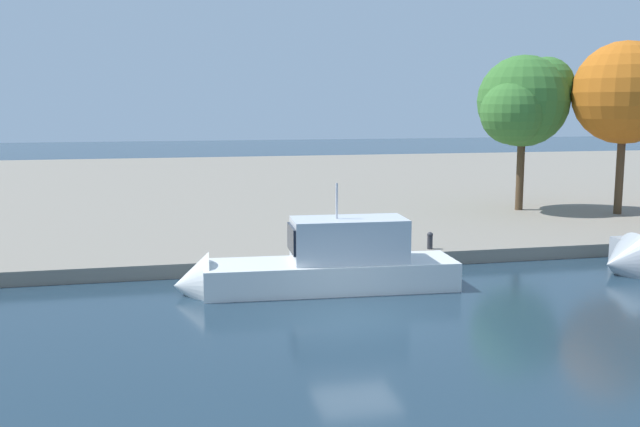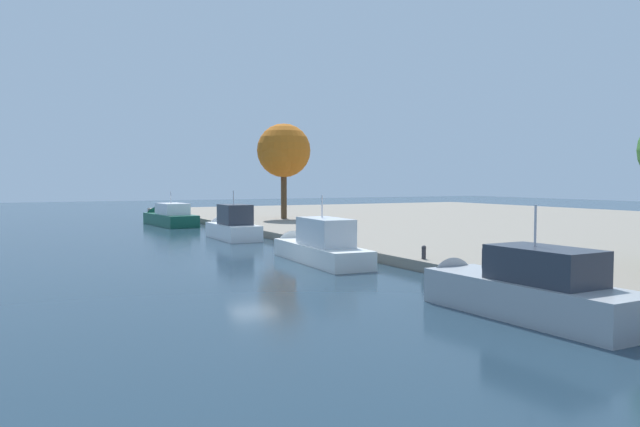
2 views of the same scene
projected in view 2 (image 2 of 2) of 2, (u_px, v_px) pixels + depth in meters
ground_plane at (253, 266)px, 33.24m from camera, size 220.00×220.00×0.00m
motor_yacht_0 at (168, 219)px, 63.56m from camera, size 9.88×3.76×4.52m
motor_yacht_1 at (231, 228)px, 48.99m from camera, size 7.58×2.55×4.54m
motor_yacht_2 at (317, 248)px, 35.32m from camera, size 9.94×2.85×4.54m
motor_yacht_3 at (517, 294)px, 21.30m from camera, size 9.09×2.83×4.53m
mooring_bollard_0 at (424, 252)px, 31.92m from camera, size 0.24×0.24×0.71m
tree_4 at (283, 153)px, 64.79m from camera, size 5.58×5.58×9.90m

